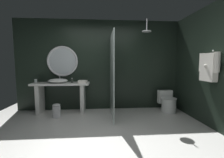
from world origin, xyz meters
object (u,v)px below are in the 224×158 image
object	(u,v)px
tumbler_cup	(36,81)
rain_shower_head	(147,31)
waste_bin	(57,111)
vessel_sink	(58,81)
soap_dispenser	(72,81)
toilet	(168,102)
hanging_bathrobe	(209,66)
folded_hand_towel	(83,82)
round_wall_mirror	(62,61)

from	to	relation	value
tumbler_cup	rain_shower_head	size ratio (longest dim) A/B	0.30
rain_shower_head	waste_bin	xyz separation A→B (m)	(-2.31, -0.10, -2.03)
vessel_sink	soap_dispenser	xyz separation A→B (m)	(0.38, -0.03, 0.00)
toilet	hanging_bathrobe	bearing A→B (deg)	-73.66
hanging_bathrobe	folded_hand_towel	world-z (taller)	hanging_bathrobe
hanging_bathrobe	waste_bin	size ratio (longest dim) A/B	1.85
vessel_sink	rain_shower_head	xyz separation A→B (m)	(2.35, -0.27, 1.31)
soap_dispenser	waste_bin	bearing A→B (deg)	-134.00
round_wall_mirror	toilet	xyz separation A→B (m)	(2.96, -0.36, -1.16)
hanging_bathrobe	tumbler_cup	bearing A→B (deg)	161.89
rain_shower_head	hanging_bathrobe	size ratio (longest dim) A/B	0.52
hanging_bathrobe	folded_hand_towel	size ratio (longest dim) A/B	2.95
vessel_sink	hanging_bathrobe	world-z (taller)	hanging_bathrobe
vessel_sink	hanging_bathrobe	bearing A→B (deg)	-20.24
vessel_sink	folded_hand_towel	xyz separation A→B (m)	(0.68, -0.14, -0.02)
waste_bin	toilet	bearing A→B (deg)	4.68
hanging_bathrobe	toilet	distance (m)	1.56
rain_shower_head	folded_hand_towel	xyz separation A→B (m)	(-1.67, 0.13, -1.33)
waste_bin	folded_hand_towel	size ratio (longest dim) A/B	1.59
hanging_bathrobe	waste_bin	xyz separation A→B (m)	(-3.33, 0.86, -1.13)
soap_dispenser	folded_hand_towel	distance (m)	0.32
vessel_sink	tumbler_cup	distance (m)	0.61
rain_shower_head	hanging_bathrobe	world-z (taller)	rain_shower_head
vessel_sink	tumbler_cup	bearing A→B (deg)	174.48
vessel_sink	toilet	bearing A→B (deg)	-2.48
tumbler_cup	soap_dispenser	size ratio (longest dim) A/B	0.75
tumbler_cup	toilet	bearing A→B (deg)	-2.99
round_wall_mirror	folded_hand_towel	distance (m)	0.89
vessel_sink	tumbler_cup	xyz separation A→B (m)	(-0.61, 0.06, -0.01)
vessel_sink	folded_hand_towel	bearing A→B (deg)	-11.64
tumbler_cup	folded_hand_towel	xyz separation A→B (m)	(1.29, -0.20, -0.01)
tumbler_cup	waste_bin	size ratio (longest dim) A/B	0.29
rain_shower_head	waste_bin	distance (m)	3.07
toilet	rain_shower_head	bearing A→B (deg)	-168.45
hanging_bathrobe	vessel_sink	bearing A→B (deg)	159.76
vessel_sink	soap_dispenser	bearing A→B (deg)	-4.13
soap_dispenser	toilet	size ratio (longest dim) A/B	0.23
tumbler_cup	rain_shower_head	xyz separation A→B (m)	(2.96, -0.33, 1.32)
rain_shower_head	folded_hand_towel	size ratio (longest dim) A/B	1.53
soap_dispenser	toilet	bearing A→B (deg)	-2.25
round_wall_mirror	hanging_bathrobe	xyz separation A→B (m)	(3.29, -1.47, -0.12)
toilet	folded_hand_towel	distance (m)	2.44
soap_dispenser	waste_bin	xyz separation A→B (m)	(-0.34, -0.35, -0.72)
folded_hand_towel	round_wall_mirror	bearing A→B (deg)	148.15
round_wall_mirror	waste_bin	world-z (taller)	round_wall_mirror
tumbler_cup	toilet	size ratio (longest dim) A/B	0.17
rain_shower_head	waste_bin	world-z (taller)	rain_shower_head
waste_bin	soap_dispenser	bearing A→B (deg)	46.00
round_wall_mirror	folded_hand_towel	world-z (taller)	round_wall_mirror
vessel_sink	hanging_bathrobe	size ratio (longest dim) A/B	0.82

